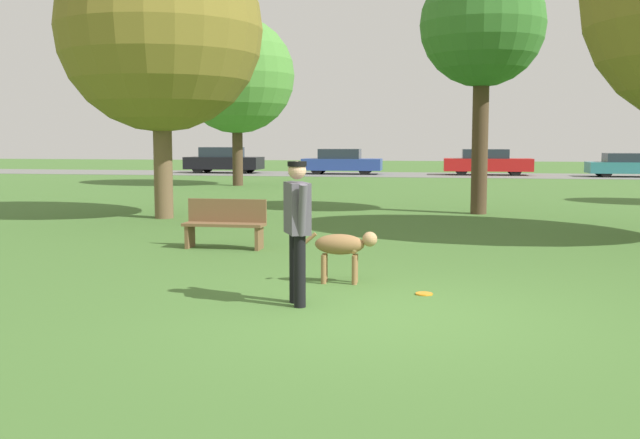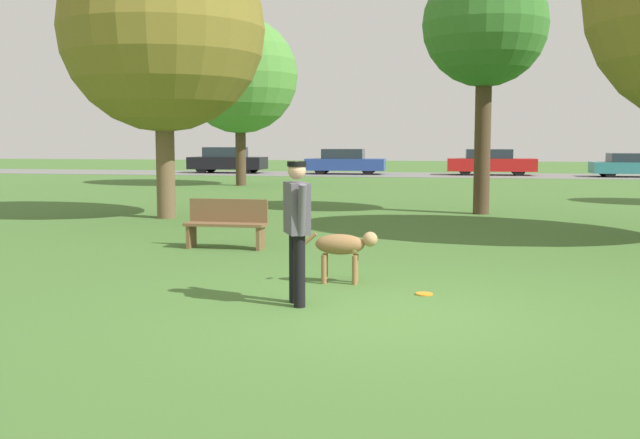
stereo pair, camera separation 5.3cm
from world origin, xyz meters
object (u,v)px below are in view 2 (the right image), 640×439
at_px(parked_car_black, 227,160).
at_px(parked_car_teal, 631,165).
at_px(frisbee, 424,294).
at_px(park_bench, 227,222).
at_px(tree_near_left, 163,30).
at_px(parked_car_red, 491,162).
at_px(parked_car_blue, 345,162).
at_px(person, 297,220).
at_px(tree_mid_center, 485,26).
at_px(tree_far_left, 240,76).
at_px(dog, 344,247).

relative_size(parked_car_black, parked_car_teal, 1.07).
height_order(frisbee, park_bench, park_bench).
height_order(tree_near_left, parked_car_red, tree_near_left).
height_order(parked_car_blue, park_bench, parked_car_blue).
xyz_separation_m(person, tree_near_left, (-5.19, 8.62, 3.44)).
bearing_deg(parked_car_black, tree_near_left, -75.04).
xyz_separation_m(person, frisbee, (1.37, 0.84, -0.95)).
relative_size(frisbee, tree_mid_center, 0.03).
xyz_separation_m(frisbee, parked_car_blue, (-6.15, 31.41, 0.67)).
bearing_deg(tree_far_left, frisbee, -67.08).
xyz_separation_m(person, tree_mid_center, (2.19, 11.11, 3.68)).
relative_size(tree_far_left, parked_car_black, 1.60).
height_order(frisbee, parked_car_black, parked_car_black).
height_order(tree_mid_center, park_bench, tree_mid_center).
xyz_separation_m(dog, parked_car_red, (2.68, 31.23, 0.20)).
relative_size(frisbee, tree_far_left, 0.03).
bearing_deg(tree_near_left, person, -58.92).
bearing_deg(frisbee, park_bench, 137.38).
distance_m(person, dog, 1.48).
xyz_separation_m(tree_far_left, parked_car_red, (10.29, 11.24, -3.76)).
bearing_deg(tree_far_left, tree_near_left, -80.60).
distance_m(person, tree_near_left, 10.63).
height_order(dog, parked_car_teal, parked_car_teal).
distance_m(dog, tree_near_left, 9.91).
bearing_deg(parked_car_blue, tree_near_left, -93.29).
bearing_deg(parked_car_black, park_bench, -71.71).
bearing_deg(tree_far_left, parked_car_black, 111.07).
height_order(tree_near_left, parked_car_black, tree_near_left).
xyz_separation_m(tree_near_left, park_bench, (3.00, -4.49, -3.95)).
bearing_deg(dog, park_bench, 128.57).
bearing_deg(parked_car_black, frisbee, -67.75).
bearing_deg(tree_near_left, parked_car_teal, 57.08).
relative_size(tree_mid_center, parked_car_black, 1.47).
bearing_deg(dog, tree_mid_center, 75.46).
distance_m(tree_far_left, parked_car_blue, 11.79).
distance_m(parked_car_black, parked_car_teal, 21.45).
relative_size(tree_near_left, parked_car_teal, 1.71).
xyz_separation_m(parked_car_blue, parked_car_red, (7.77, 0.35, 0.01)).
bearing_deg(dog, parked_car_teal, 68.99).
height_order(parked_car_blue, parked_car_red, same).
height_order(person, dog, person).
relative_size(tree_mid_center, tree_far_left, 0.92).
xyz_separation_m(person, dog, (0.30, 1.37, -0.48)).
xyz_separation_m(person, tree_far_left, (-7.30, 21.36, 3.49)).
relative_size(dog, parked_car_black, 0.25).
relative_size(person, parked_car_blue, 0.37).
distance_m(tree_mid_center, tree_far_left, 13.97).
relative_size(person, parked_car_teal, 0.41).
bearing_deg(tree_far_left, tree_mid_center, -47.21).
height_order(parked_car_teal, park_bench, parked_car_teal).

